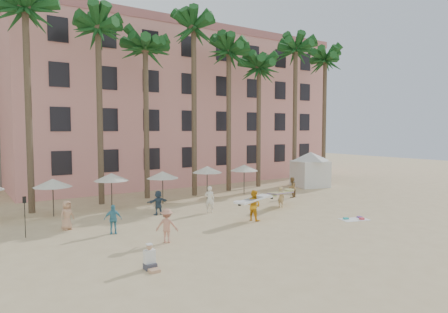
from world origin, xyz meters
TOP-DOWN VIEW (x-y plane):
  - ground at (0.00, 0.00)m, footprint 120.00×120.00m
  - pink_hotel at (7.00, 26.00)m, footprint 35.00×14.00m
  - palm_row at (0.51, 15.00)m, footprint 44.40×5.40m
  - umbrella_row at (-3.00, 12.50)m, footprint 22.50×2.70m
  - cabana at (15.24, 12.50)m, footprint 5.50×5.50m
  - beach_towel at (6.83, 0.58)m, footprint 2.02×1.49m
  - carrier_yellow at (5.61, 6.26)m, footprint 3.27×2.01m
  - carrier_white at (1.28, 4.04)m, footprint 2.92×1.39m
  - beachgoers at (-2.49, 6.86)m, footprint 19.34×7.26m
  - paddle at (-11.33, 7.77)m, footprint 0.18×0.04m
  - seated_man at (-7.79, -0.49)m, footprint 0.47×0.82m

SIDE VIEW (x-z plane):
  - ground at x=0.00m, z-range 0.00..0.00m
  - beach_towel at x=6.83m, z-range -0.04..0.10m
  - seated_man at x=-7.79m, z-range -0.16..0.90m
  - beachgoers at x=-2.49m, z-range -0.07..1.78m
  - carrier_yellow at x=5.61m, z-range 0.13..1.68m
  - carrier_white at x=1.28m, z-range 0.05..2.00m
  - paddle at x=-11.33m, z-range 0.30..2.52m
  - cabana at x=15.24m, z-range 0.32..3.82m
  - umbrella_row at x=-3.00m, z-range 0.97..3.69m
  - pink_hotel at x=7.00m, z-range 0.00..16.00m
  - palm_row at x=0.51m, z-range 4.82..21.12m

